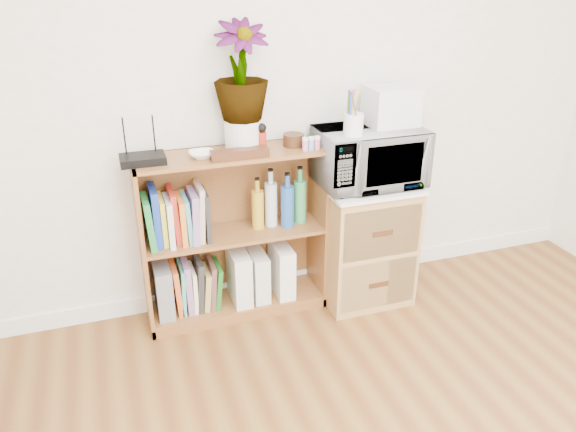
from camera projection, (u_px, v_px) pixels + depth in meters
name	position (u px, v px, depth m)	size (l,w,h in m)	color
skirting_board	(286.00, 279.00, 3.47)	(4.00, 0.02, 0.10)	white
bookshelf	(234.00, 236.00, 3.07)	(1.00, 0.30, 0.95)	brown
wicker_unit	(363.00, 242.00, 3.27)	(0.50, 0.45, 0.70)	#9E7542
microwave	(369.00, 157.00, 3.05)	(0.56, 0.38, 0.31)	white
pen_cup	(353.00, 124.00, 2.85)	(0.10, 0.10, 0.11)	white
small_appliance	(391.00, 106.00, 3.01)	(0.26, 0.22, 0.21)	silver
router	(143.00, 159.00, 2.72)	(0.22, 0.15, 0.04)	black
white_bowl	(202.00, 155.00, 2.79)	(0.13, 0.13, 0.03)	white
plant_pot	(243.00, 135.00, 2.88)	(0.19, 0.19, 0.16)	silver
potted_plant	(241.00, 71.00, 2.74)	(0.27, 0.27, 0.49)	#2D702F
trinket_box	(240.00, 154.00, 2.78)	(0.29, 0.07, 0.05)	#36190E
kokeshi_doll	(262.00, 142.00, 2.86)	(0.05, 0.05, 0.11)	#A22414
wooden_bowl	(293.00, 140.00, 2.97)	(0.11, 0.11, 0.06)	#371F0F
paint_jars	(311.00, 145.00, 2.90)	(0.11, 0.04, 0.06)	pink
file_box	(163.00, 289.00, 3.06)	(0.09, 0.23, 0.29)	slate
magazine_holder_left	(239.00, 276.00, 3.17)	(0.10, 0.25, 0.31)	silver
magazine_holder_mid	(258.00, 275.00, 3.21)	(0.09, 0.22, 0.28)	silver
magazine_holder_right	(282.00, 269.00, 3.24)	(0.10, 0.24, 0.30)	white
cookbooks	(176.00, 216.00, 2.91)	(0.33, 0.20, 0.31)	#22833A
liquor_bottles	(292.00, 198.00, 3.09)	(0.47, 0.07, 0.32)	gold
lower_books	(196.00, 285.00, 3.12)	(0.27, 0.19, 0.30)	#D35B25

